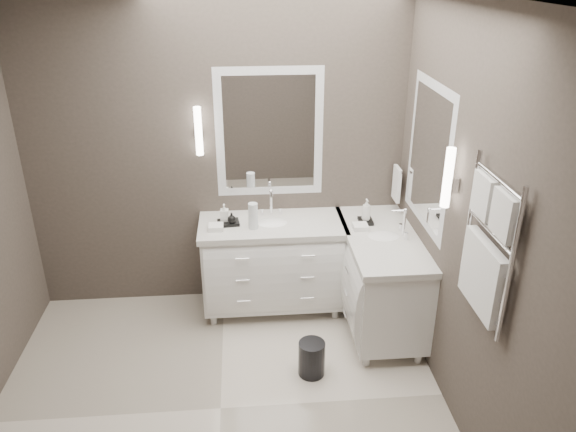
{
  "coord_description": "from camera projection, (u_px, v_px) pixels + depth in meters",
  "views": [
    {
      "loc": [
        0.21,
        -3.04,
        2.89
      ],
      "look_at": [
        0.54,
        0.7,
        1.15
      ],
      "focal_mm": 35.0,
      "sensor_mm": 36.0,
      "label": 1
    }
  ],
  "objects": [
    {
      "name": "wall_right",
      "position": [
        468.0,
        227.0,
        3.5
      ],
      "size": [
        0.01,
        3.0,
        2.7
      ],
      "primitive_type": "cube",
      "color": "#453C37",
      "rests_on": "floor"
    },
    {
      "name": "floor",
      "position": [
        221.0,
        409.0,
        3.95
      ],
      "size": [
        3.2,
        3.0,
        0.01
      ],
      "primitive_type": "cube",
      "color": "beige",
      "rests_on": "ground"
    },
    {
      "name": "vanity_right",
      "position": [
        380.0,
        275.0,
        4.66
      ],
      "size": [
        0.59,
        1.24,
        0.97
      ],
      "color": "white",
      "rests_on": "floor"
    },
    {
      "name": "wall_back",
      "position": [
        217.0,
        157.0,
        4.74
      ],
      "size": [
        3.2,
        0.01,
        2.7
      ],
      "primitive_type": "cube",
      "color": "#453C37",
      "rests_on": "floor"
    },
    {
      "name": "mirror_back",
      "position": [
        269.0,
        133.0,
        4.67
      ],
      "size": [
        0.9,
        0.02,
        1.1
      ],
      "color": "white",
      "rests_on": "wall_back"
    },
    {
      "name": "mirror_right",
      "position": [
        428.0,
        156.0,
        4.14
      ],
      "size": [
        0.02,
        0.9,
        1.1
      ],
      "color": "white",
      "rests_on": "wall_right"
    },
    {
      "name": "sconce_back",
      "position": [
        199.0,
        132.0,
        4.55
      ],
      "size": [
        0.06,
        0.06,
        0.4
      ],
      "color": "white",
      "rests_on": "wall_back"
    },
    {
      "name": "soap_bottle_b",
      "position": [
        232.0,
        218.0,
        4.65
      ],
      "size": [
        0.08,
        0.08,
        0.09
      ],
      "primitive_type": "imported",
      "rotation": [
        0.0,
        0.0,
        -0.1
      ],
      "color": "black",
      "rests_on": "amenity_tray_back"
    },
    {
      "name": "soap_bottle_c",
      "position": [
        366.0,
        210.0,
        4.69
      ],
      "size": [
        0.08,
        0.08,
        0.19
      ],
      "primitive_type": "imported",
      "rotation": [
        0.0,
        0.0,
        0.1
      ],
      "color": "white",
      "rests_on": "amenity_tray_right"
    },
    {
      "name": "towel_ladder",
      "position": [
        486.0,
        252.0,
        3.12
      ],
      "size": [
        0.06,
        0.58,
        0.9
      ],
      "color": "white",
      "rests_on": "wall_right"
    },
    {
      "name": "wall_front",
      "position": [
        192.0,
        427.0,
        2.02
      ],
      "size": [
        3.2,
        0.01,
        2.7
      ],
      "primitive_type": "cube",
      "color": "#453C37",
      "rests_on": "floor"
    },
    {
      "name": "waste_bin",
      "position": [
        312.0,
        358.0,
        4.22
      ],
      "size": [
        0.27,
        0.27,
        0.28
      ],
      "primitive_type": "cylinder",
      "rotation": [
        0.0,
        0.0,
        0.43
      ],
      "color": "black",
      "rests_on": "floor"
    },
    {
      "name": "sconce_right",
      "position": [
        448.0,
        179.0,
        3.59
      ],
      "size": [
        0.06,
        0.06,
        0.4
      ],
      "color": "white",
      "rests_on": "wall_right"
    },
    {
      "name": "vanity_back",
      "position": [
        273.0,
        260.0,
        4.88
      ],
      "size": [
        1.24,
        0.59,
        0.97
      ],
      "color": "white",
      "rests_on": "floor"
    },
    {
      "name": "towel_bar_corner",
      "position": [
        397.0,
        183.0,
        4.83
      ],
      "size": [
        0.03,
        0.22,
        0.3
      ],
      "color": "white",
      "rests_on": "wall_right"
    },
    {
      "name": "soap_bottle_a",
      "position": [
        224.0,
        212.0,
        4.67
      ],
      "size": [
        0.07,
        0.07,
        0.15
      ],
      "primitive_type": "imported",
      "rotation": [
        0.0,
        0.0,
        -0.07
      ],
      "color": "white",
      "rests_on": "amenity_tray_back"
    },
    {
      "name": "amenity_tray_back",
      "position": [
        228.0,
        223.0,
        4.69
      ],
      "size": [
        0.19,
        0.15,
        0.03
      ],
      "primitive_type": "cube",
      "rotation": [
        0.0,
        0.0,
        0.11
      ],
      "color": "black",
      "rests_on": "vanity_back"
    },
    {
      "name": "water_bottle",
      "position": [
        253.0,
        216.0,
        4.58
      ],
      "size": [
        0.08,
        0.08,
        0.22
      ],
      "primitive_type": "cylinder",
      "rotation": [
        0.0,
        0.0,
        -0.06
      ],
      "color": "silver",
      "rests_on": "vanity_back"
    },
    {
      "name": "amenity_tray_right",
      "position": [
        366.0,
        221.0,
        4.73
      ],
      "size": [
        0.12,
        0.15,
        0.02
      ],
      "primitive_type": "cube",
      "rotation": [
        0.0,
        0.0,
        -0.02
      ],
      "color": "black",
      "rests_on": "vanity_right"
    }
  ]
}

